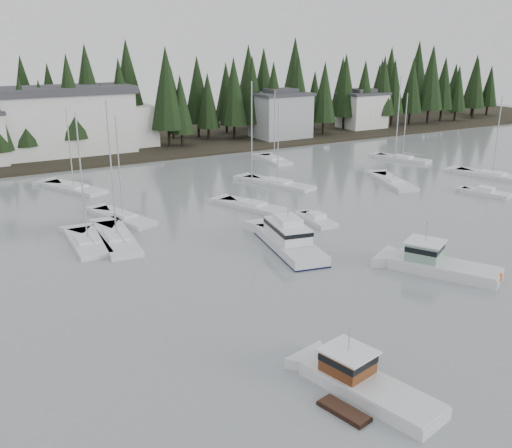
{
  "coord_description": "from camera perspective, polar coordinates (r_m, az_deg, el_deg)",
  "views": [
    {
      "loc": [
        -23.55,
        -15.91,
        18.56
      ],
      "look_at": [
        1.23,
        27.13,
        2.5
      ],
      "focal_mm": 40.0,
      "sensor_mm": 36.0,
      "label": 1
    }
  ],
  "objects": [
    {
      "name": "harbor_inn",
      "position": [
        101.19,
        -18.22,
        9.79
      ],
      "size": [
        29.5,
        11.5,
        10.9
      ],
      "color": "silver",
      "rests_on": "ground"
    },
    {
      "name": "cabin_cruiser_center",
      "position": [
        53.15,
        3.31,
        -1.75
      ],
      "size": [
        5.38,
        11.25,
        4.64
      ],
      "rotation": [
        0.0,
        0.0,
        1.38
      ],
      "color": "silver",
      "rests_on": "ground"
    },
    {
      "name": "sailboat_4",
      "position": [
        66.08,
        -0.41,
        1.69
      ],
      "size": [
        5.65,
        9.14,
        14.86
      ],
      "rotation": [
        0.0,
        0.0,
        1.93
      ],
      "color": "silver",
      "rests_on": "ground"
    },
    {
      "name": "sailboat_7",
      "position": [
        92.07,
        1.83,
        6.32
      ],
      "size": [
        3.86,
        8.51,
        11.69
      ],
      "rotation": [
        0.0,
        0.0,
        1.44
      ],
      "color": "silver",
      "rests_on": "ground"
    },
    {
      "name": "lobster_boat_brown",
      "position": [
        33.09,
        10.72,
        -15.6
      ],
      "size": [
        5.29,
        8.56,
        4.04
      ],
      "rotation": [
        0.0,
        0.0,
        1.79
      ],
      "color": "silver",
      "rests_on": "ground"
    },
    {
      "name": "house_east_b",
      "position": [
        126.69,
        10.58,
        11.21
      ],
      "size": [
        9.54,
        7.42,
        8.25
      ],
      "color": "silver",
      "rests_on": "ground"
    },
    {
      "name": "sailboat_8",
      "position": [
        63.48,
        -13.16,
        0.49
      ],
      "size": [
        5.14,
        9.65,
        11.79
      ],
      "rotation": [
        0.0,
        0.0,
        1.86
      ],
      "color": "silver",
      "rests_on": "ground"
    },
    {
      "name": "runabout_1",
      "position": [
        61.22,
        6.04,
        0.3
      ],
      "size": [
        2.57,
        5.58,
        1.42
      ],
      "rotation": [
        0.0,
        0.0,
        1.5
      ],
      "color": "silver",
      "rests_on": "ground"
    },
    {
      "name": "runabout_2",
      "position": [
        77.36,
        21.95,
        2.82
      ],
      "size": [
        4.05,
        6.29,
        1.42
      ],
      "rotation": [
        0.0,
        0.0,
        1.91
      ],
      "color": "silver",
      "rests_on": "ground"
    },
    {
      "name": "far_shore_land",
      "position": [
        116.82,
        -18.09,
        7.9
      ],
      "size": [
        240.0,
        54.0,
        1.0
      ],
      "primitive_type": "cube",
      "color": "black",
      "rests_on": "ground"
    },
    {
      "name": "sailboat_0",
      "position": [
        87.9,
        22.53,
        4.39
      ],
      "size": [
        5.46,
        10.76,
        11.86
      ],
      "rotation": [
        0.0,
        0.0,
        1.83
      ],
      "color": "silver",
      "rests_on": "ground"
    },
    {
      "name": "house_east_a",
      "position": [
        112.03,
        2.47,
        10.9
      ],
      "size": [
        10.6,
        8.48,
        9.25
      ],
      "color": "#999EA0",
      "rests_on": "ground"
    },
    {
      "name": "ground",
      "position": [
        33.95,
        22.57,
        -16.78
      ],
      "size": [
        260.0,
        260.0,
        0.0
      ],
      "primitive_type": "plane",
      "color": "gray",
      "rests_on": "ground"
    },
    {
      "name": "sailboat_2",
      "position": [
        76.74,
        2.18,
        3.95
      ],
      "size": [
        6.16,
        11.19,
        11.58
      ],
      "rotation": [
        0.0,
        0.0,
        1.91
      ],
      "color": "silver",
      "rests_on": "ground"
    },
    {
      "name": "conifer_treeline",
      "position": [
        106.23,
        -16.79,
        7.1
      ],
      "size": [
        200.0,
        22.0,
        20.0
      ],
      "primitive_type": null,
      "color": "black",
      "rests_on": "ground"
    },
    {
      "name": "sailboat_12",
      "position": [
        56.83,
        -13.73,
        -1.6
      ],
      "size": [
        4.07,
        10.99,
        13.95
      ],
      "rotation": [
        0.0,
        0.0,
        1.46
      ],
      "color": "silver",
      "rests_on": "ground"
    },
    {
      "name": "sailboat_1",
      "position": [
        56.49,
        -16.46,
        -1.95
      ],
      "size": [
        3.33,
        8.73,
        13.05
      ],
      "rotation": [
        0.0,
        0.0,
        1.52
      ],
      "color": "silver",
      "rests_on": "ground"
    },
    {
      "name": "sailboat_6",
      "position": [
        95.9,
        14.43,
        6.24
      ],
      "size": [
        5.28,
        9.37,
        11.2
      ],
      "rotation": [
        0.0,
        0.0,
        1.9
      ],
      "color": "silver",
      "rests_on": "ground"
    },
    {
      "name": "lobster_boat_teal",
      "position": [
        50.13,
        17.84,
        -4.0
      ],
      "size": [
        6.89,
        9.21,
        4.9
      ],
      "rotation": [
        0.0,
        0.0,
        2.06
      ],
      "color": "silver",
      "rests_on": "ground"
    },
    {
      "name": "sailboat_5",
      "position": [
        77.88,
        -17.74,
        3.31
      ],
      "size": [
        6.84,
        10.61,
        11.13
      ],
      "rotation": [
        0.0,
        0.0,
        1.99
      ],
      "color": "silver",
      "rests_on": "ground"
    },
    {
      "name": "sailboat_11",
      "position": [
        79.83,
        13.55,
        4.03
      ],
      "size": [
        6.07,
        10.56,
        14.74
      ],
      "rotation": [
        0.0,
        0.0,
        1.23
      ],
      "color": "silver",
      "rests_on": "ground"
    }
  ]
}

